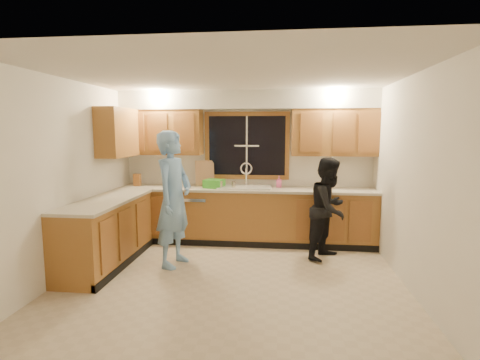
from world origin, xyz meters
name	(u,v)px	position (x,y,z in m)	size (l,w,h in m)	color
floor	(232,279)	(0.00, 0.00, 0.00)	(4.20, 4.20, 0.00)	beige
ceiling	(232,75)	(0.00, 0.00, 2.50)	(4.20, 4.20, 0.00)	silver
wall_back	(247,166)	(0.00, 1.90, 1.25)	(4.20, 4.20, 0.00)	white
wall_left	(69,178)	(-2.10, 0.00, 1.25)	(3.80, 3.80, 0.00)	white
wall_right	(413,183)	(2.10, 0.00, 1.25)	(3.80, 3.80, 0.00)	white
base_cabinets_back	(245,216)	(0.00, 1.60, 0.44)	(4.20, 0.60, 0.88)	#A0682E
base_cabinets_left	(107,233)	(-1.80, 0.35, 0.44)	(0.60, 1.90, 0.88)	#A0682E
countertop_back	(245,189)	(0.00, 1.58, 0.90)	(4.20, 0.63, 0.04)	beige
countertop_left	(106,201)	(-1.79, 0.35, 0.90)	(0.63, 1.90, 0.04)	beige
upper_cabinets_left	(162,132)	(-1.43, 1.73, 1.83)	(1.35, 0.33, 0.75)	#A0682E
upper_cabinets_right	(334,132)	(1.43, 1.73, 1.83)	(1.35, 0.33, 0.75)	#A0682E
upper_cabinets_return	(118,133)	(-1.94, 1.12, 1.83)	(0.33, 0.90, 0.75)	#A0682E
soffit	(246,100)	(0.00, 1.72, 2.35)	(4.20, 0.35, 0.30)	beige
window_frame	(247,146)	(0.00, 1.89, 1.60)	(1.44, 0.03, 1.14)	black
sink	(245,191)	(0.00, 1.60, 0.86)	(0.86, 0.52, 0.57)	silver
dishwasher	(195,217)	(-0.85, 1.59, 0.41)	(0.60, 0.56, 0.82)	white
stove	(86,245)	(-1.80, -0.22, 0.45)	(0.58, 0.75, 0.90)	white
man	(174,199)	(-0.86, 0.44, 0.93)	(0.68, 0.44, 1.86)	#75A6DE
woman	(329,209)	(1.29, 0.96, 0.74)	(0.72, 0.56, 1.47)	black
knife_block	(137,180)	(-1.85, 1.62, 1.02)	(0.11, 0.09, 0.20)	#955B29
cutting_board	(205,173)	(-0.72, 1.82, 1.13)	(0.32, 0.02, 0.43)	tan
dish_crate	(214,184)	(-0.51, 1.56, 0.99)	(0.29, 0.27, 0.14)	green
soap_bottle	(279,182)	(0.55, 1.72, 1.02)	(0.09, 0.09, 0.19)	#EF5BA1
bowl	(320,188)	(1.21, 1.58, 0.95)	(0.22, 0.22, 0.05)	silver
can_left	(220,185)	(-0.39, 1.49, 0.98)	(0.07, 0.07, 0.13)	beige
can_right	(234,185)	(-0.17, 1.47, 0.98)	(0.06, 0.06, 0.12)	beige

